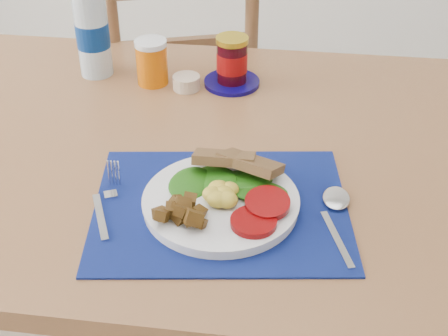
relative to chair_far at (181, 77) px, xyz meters
name	(u,v)px	position (x,y,z in m)	size (l,w,h in m)	color
table	(138,174)	(0.03, -0.61, 0.09)	(1.40, 0.90, 0.75)	brown
chair_far	(181,77)	(0.00, 0.00, 0.00)	(0.52, 0.51, 1.13)	brown
placemat	(221,207)	(0.23, -0.80, 0.18)	(0.42, 0.33, 0.00)	black
breakfast_plate	(217,199)	(0.22, -0.81, 0.20)	(0.26, 0.26, 0.06)	silver
fork	(107,202)	(0.04, -0.82, 0.18)	(0.06, 0.17, 0.00)	#B2B5BA
spoon	(336,210)	(0.42, -0.79, 0.18)	(0.05, 0.20, 0.01)	#B2B5BA
water_bottle	(92,27)	(-0.12, -0.35, 0.29)	(0.07, 0.07, 0.25)	#ADBFCC
juice_glass	(152,63)	(0.02, -0.38, 0.22)	(0.07, 0.07, 0.10)	#C55805
ramekin	(186,82)	(0.09, -0.39, 0.19)	(0.06, 0.06, 0.03)	#C2A98E
jam_on_saucer	(232,64)	(0.19, -0.36, 0.23)	(0.12, 0.12, 0.11)	#0A044E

